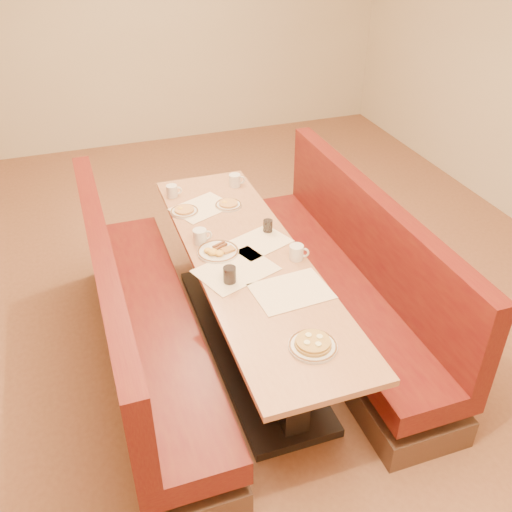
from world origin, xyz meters
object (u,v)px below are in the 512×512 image
object	(u,v)px
coffee_mug_b	(200,236)
soda_tumbler_mid	(268,226)
coffee_mug_c	(235,180)
soda_tumbler_near	(230,275)
eggs_plate	(218,251)
coffee_mug_a	(297,252)
diner_table	(249,304)
booth_right	(347,284)
coffee_mug_d	(172,191)
booth_left	(141,329)
pancake_plate	(313,344)

from	to	relation	value
coffee_mug_b	soda_tumbler_mid	xyz separation A→B (m)	(0.47, -0.02, -0.01)
coffee_mug_c	soda_tumbler_near	world-z (taller)	soda_tumbler_near
eggs_plate	coffee_mug_b	distance (m)	0.18
eggs_plate	coffee_mug_a	distance (m)	0.51
diner_table	coffee_mug_c	bearing A→B (deg)	77.26
booth_right	coffee_mug_d	distance (m)	1.48
soda_tumbler_near	coffee_mug_d	bearing A→B (deg)	94.04
diner_table	eggs_plate	xyz separation A→B (m)	(-0.17, 0.11, 0.39)
booth_left	coffee_mug_a	distance (m)	1.11
diner_table	pancake_plate	size ratio (longest dim) A/B	9.80
coffee_mug_d	soda_tumbler_mid	bearing A→B (deg)	-47.67
booth_left	booth_right	bearing A→B (deg)	0.00
coffee_mug_a	soda_tumbler_near	xyz separation A→B (m)	(-0.48, -0.10, 0.00)
coffee_mug_a	coffee_mug_d	bearing A→B (deg)	141.88
booth_right	soda_tumbler_near	xyz separation A→B (m)	(-0.92, -0.22, 0.44)
booth_right	soda_tumbler_near	bearing A→B (deg)	-166.81
coffee_mug_c	coffee_mug_d	distance (m)	0.50
soda_tumbler_near	coffee_mug_b	bearing A→B (deg)	95.97
coffee_mug_b	soda_tumbler_near	bearing A→B (deg)	-81.69
diner_table	coffee_mug_a	xyz separation A→B (m)	(0.28, -0.11, 0.43)
booth_left	coffee_mug_d	size ratio (longest dim) A/B	21.06
coffee_mug_b	diner_table	bearing A→B (deg)	-46.06
soda_tumbler_mid	coffee_mug_a	bearing A→B (deg)	-81.04
coffee_mug_b	coffee_mug_d	size ratio (longest dim) A/B	1.09
booth_left	coffee_mug_b	size ratio (longest dim) A/B	19.32
coffee_mug_d	eggs_plate	bearing A→B (deg)	-75.48
coffee_mug_c	diner_table	bearing A→B (deg)	-91.11
diner_table	soda_tumbler_mid	size ratio (longest dim) A/B	28.06
eggs_plate	coffee_mug_d	distance (m)	0.88
pancake_plate	coffee_mug_a	world-z (taller)	coffee_mug_a
booth_right	pancake_plate	bearing A→B (deg)	-127.34
diner_table	soda_tumbler_near	xyz separation A→B (m)	(-0.19, -0.22, 0.43)
diner_table	coffee_mug_c	size ratio (longest dim) A/B	19.60
booth_left	coffee_mug_b	bearing A→B (deg)	29.18
eggs_plate	booth_left	bearing A→B (deg)	-168.82
booth_right	coffee_mug_b	xyz separation A→B (m)	(-0.98, 0.27, 0.44)
coffee_mug_a	eggs_plate	bearing A→B (deg)	178.67
pancake_plate	soda_tumbler_near	bearing A→B (deg)	109.11
booth_right	eggs_plate	distance (m)	1.00
booth_right	coffee_mug_a	distance (m)	0.64
soda_tumbler_mid	diner_table	bearing A→B (deg)	-131.04
eggs_plate	coffee_mug_b	bearing A→B (deg)	113.38
diner_table	coffee_mug_b	distance (m)	0.56
coffee_mug_c	coffee_mug_b	bearing A→B (deg)	-111.31
pancake_plate	coffee_mug_a	distance (m)	0.82
diner_table	soda_tumbler_mid	xyz separation A→B (m)	(0.22, 0.26, 0.42)
diner_table	booth_right	distance (m)	0.73
pancake_plate	soda_tumbler_mid	distance (m)	1.17
diner_table	booth_right	bearing A→B (deg)	0.00
pancake_plate	soda_tumbler_mid	bearing A→B (deg)	81.19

